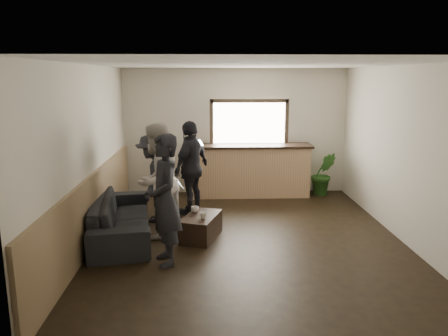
{
  "coord_description": "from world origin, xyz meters",
  "views": [
    {
      "loc": [
        -0.65,
        -6.77,
        2.62
      ],
      "look_at": [
        -0.36,
        0.4,
        1.11
      ],
      "focal_mm": 35.0,
      "sensor_mm": 36.0,
      "label": 1
    }
  ],
  "objects_px": {
    "coffee_table": "(201,227)",
    "cup_a": "(195,209)",
    "potted_plant": "(323,174)",
    "person_a": "(165,200)",
    "sofa": "(121,217)",
    "bar_counter": "(250,167)",
    "person_b": "(157,181)",
    "person_c": "(153,178)",
    "person_d": "(191,168)",
    "cup_b": "(203,216)"
  },
  "relations": [
    {
      "from": "coffee_table",
      "to": "potted_plant",
      "type": "xyz_separation_m",
      "value": [
        2.71,
        2.58,
        0.29
      ]
    },
    {
      "from": "bar_counter",
      "to": "coffee_table",
      "type": "distance_m",
      "value": 2.86
    },
    {
      "from": "cup_b",
      "to": "person_b",
      "type": "distance_m",
      "value": 0.95
    },
    {
      "from": "sofa",
      "to": "potted_plant",
      "type": "xyz_separation_m",
      "value": [
        4.04,
        2.47,
        0.15
      ]
    },
    {
      "from": "sofa",
      "to": "person_b",
      "type": "xyz_separation_m",
      "value": [
        0.61,
        0.01,
        0.61
      ]
    },
    {
      "from": "potted_plant",
      "to": "person_b",
      "type": "xyz_separation_m",
      "value": [
        -3.42,
        -2.46,
        0.46
      ]
    },
    {
      "from": "sofa",
      "to": "bar_counter",
      "type": "bearing_deg",
      "value": -52.53
    },
    {
      "from": "cup_a",
      "to": "potted_plant",
      "type": "xyz_separation_m",
      "value": [
        2.81,
        2.39,
        0.05
      ]
    },
    {
      "from": "sofa",
      "to": "person_a",
      "type": "bearing_deg",
      "value": -150.78
    },
    {
      "from": "cup_b",
      "to": "coffee_table",
      "type": "bearing_deg",
      "value": 103.88
    },
    {
      "from": "coffee_table",
      "to": "cup_a",
      "type": "height_order",
      "value": "cup_a"
    },
    {
      "from": "potted_plant",
      "to": "person_d",
      "type": "relative_size",
      "value": 0.54
    },
    {
      "from": "person_a",
      "to": "coffee_table",
      "type": "bearing_deg",
      "value": 134.81
    },
    {
      "from": "potted_plant",
      "to": "coffee_table",
      "type": "bearing_deg",
      "value": -136.42
    },
    {
      "from": "person_a",
      "to": "person_b",
      "type": "distance_m",
      "value": 1.1
    },
    {
      "from": "person_d",
      "to": "person_b",
      "type": "bearing_deg",
      "value": 7.52
    },
    {
      "from": "person_a",
      "to": "bar_counter",
      "type": "bearing_deg",
      "value": 138.47
    },
    {
      "from": "person_d",
      "to": "bar_counter",
      "type": "bearing_deg",
      "value": 165.62
    },
    {
      "from": "potted_plant",
      "to": "person_a",
      "type": "xyz_separation_m",
      "value": [
        -3.19,
        -3.53,
        0.44
      ]
    },
    {
      "from": "sofa",
      "to": "person_c",
      "type": "distance_m",
      "value": 1.05
    },
    {
      "from": "sofa",
      "to": "cup_a",
      "type": "distance_m",
      "value": 1.23
    },
    {
      "from": "person_b",
      "to": "person_d",
      "type": "bearing_deg",
      "value": -176.63
    },
    {
      "from": "bar_counter",
      "to": "person_b",
      "type": "relative_size",
      "value": 1.43
    },
    {
      "from": "person_b",
      "to": "cup_a",
      "type": "bearing_deg",
      "value": 122.44
    },
    {
      "from": "person_b",
      "to": "person_d",
      "type": "distance_m",
      "value": 1.34
    },
    {
      "from": "coffee_table",
      "to": "cup_a",
      "type": "bearing_deg",
      "value": 118.67
    },
    {
      "from": "person_b",
      "to": "cup_b",
      "type": "bearing_deg",
      "value": 96.16
    },
    {
      "from": "bar_counter",
      "to": "sofa",
      "type": "distance_m",
      "value": 3.48
    },
    {
      "from": "person_d",
      "to": "sofa",
      "type": "bearing_deg",
      "value": -11.97
    },
    {
      "from": "cup_a",
      "to": "potted_plant",
      "type": "distance_m",
      "value": 3.69
    },
    {
      "from": "person_a",
      "to": "person_d",
      "type": "height_order",
      "value": "person_a"
    },
    {
      "from": "bar_counter",
      "to": "person_b",
      "type": "bearing_deg",
      "value": -125.25
    },
    {
      "from": "potted_plant",
      "to": "person_a",
      "type": "height_order",
      "value": "person_a"
    },
    {
      "from": "sofa",
      "to": "cup_a",
      "type": "bearing_deg",
      "value": -95.43
    },
    {
      "from": "bar_counter",
      "to": "person_d",
      "type": "relative_size",
      "value": 1.5
    },
    {
      "from": "coffee_table",
      "to": "cup_a",
      "type": "xyz_separation_m",
      "value": [
        -0.1,
        0.19,
        0.24
      ]
    },
    {
      "from": "person_b",
      "to": "person_c",
      "type": "xyz_separation_m",
      "value": [
        -0.16,
        0.82,
        -0.14
      ]
    },
    {
      "from": "person_c",
      "to": "cup_b",
      "type": "bearing_deg",
      "value": 42.09
    },
    {
      "from": "bar_counter",
      "to": "person_b",
      "type": "height_order",
      "value": "bar_counter"
    },
    {
      "from": "person_c",
      "to": "person_d",
      "type": "relative_size",
      "value": 0.89
    },
    {
      "from": "bar_counter",
      "to": "cup_b",
      "type": "xyz_separation_m",
      "value": [
        -1.02,
        -2.78,
        -0.21
      ]
    },
    {
      "from": "person_c",
      "to": "person_b",
      "type": "bearing_deg",
      "value": 13.41
    },
    {
      "from": "cup_a",
      "to": "person_a",
      "type": "bearing_deg",
      "value": -108.56
    },
    {
      "from": "person_a",
      "to": "cup_b",
      "type": "bearing_deg",
      "value": 128.63
    },
    {
      "from": "potted_plant",
      "to": "person_a",
      "type": "bearing_deg",
      "value": -132.1
    },
    {
      "from": "bar_counter",
      "to": "coffee_table",
      "type": "height_order",
      "value": "bar_counter"
    },
    {
      "from": "cup_a",
      "to": "person_c",
      "type": "xyz_separation_m",
      "value": [
        -0.78,
        0.75,
        0.37
      ]
    },
    {
      "from": "coffee_table",
      "to": "person_a",
      "type": "xyz_separation_m",
      "value": [
        -0.49,
        -0.96,
        0.74
      ]
    },
    {
      "from": "sofa",
      "to": "cup_a",
      "type": "relative_size",
      "value": 18.2
    },
    {
      "from": "bar_counter",
      "to": "potted_plant",
      "type": "xyz_separation_m",
      "value": [
        1.65,
        -0.05,
        -0.15
      ]
    }
  ]
}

